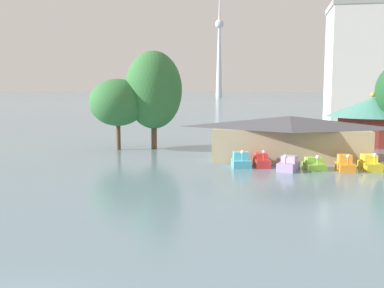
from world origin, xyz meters
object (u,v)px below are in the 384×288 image
green_roof_pavilion (372,117)px  boathouse (289,137)px  pedal_boat_lavender (288,165)px  pedal_boat_orange (345,164)px  pedal_boat_cyan (241,161)px  pedal_boat_yellow (370,164)px  pedal_boat_red (261,161)px  shoreline_tree_tall_left (118,102)px  shoreline_tree_mid (154,90)px  pedal_boat_lime (314,165)px  distant_broadcast_tower (219,37)px

green_roof_pavilion → boathouse: bearing=-127.1°
pedal_boat_lavender → green_roof_pavilion: size_ratio=0.25×
pedal_boat_orange → pedal_boat_cyan: bearing=-92.8°
pedal_boat_lavender → pedal_boat_yellow: pedal_boat_yellow is taller
pedal_boat_lavender → pedal_boat_red: bearing=-106.4°
shoreline_tree_tall_left → shoreline_tree_mid: 4.59m
green_roof_pavilion → pedal_boat_cyan: bearing=-128.4°
pedal_boat_lime → pedal_boat_orange: 2.78m
boathouse → pedal_boat_lime: bearing=-69.1°
boathouse → green_roof_pavilion: green_roof_pavilion is taller
pedal_boat_yellow → shoreline_tree_mid: 26.41m
pedal_boat_yellow → distant_broadcast_tower: (-53.50, 345.61, 49.41)m
pedal_boat_orange → shoreline_tree_tall_left: (-25.10, 9.71, 5.21)m
pedal_boat_orange → pedal_boat_yellow: (2.28, 0.55, 0.01)m
pedal_boat_red → boathouse: size_ratio=0.17×
shoreline_tree_mid → distant_broadcast_tower: bearing=95.2°
pedal_boat_cyan → distant_broadcast_tower: (-41.69, 346.10, 49.40)m
shoreline_tree_mid → distant_broadcast_tower: distant_broadcast_tower is taller
shoreline_tree_mid → boathouse: bearing=-19.9°
pedal_boat_red → pedal_boat_orange: pedal_boat_red is taller
shoreline_tree_tall_left → pedal_boat_lime: bearing=-23.9°
pedal_boat_red → shoreline_tree_mid: size_ratio=0.24×
boathouse → distant_broadcast_tower: size_ratio=0.13×
pedal_boat_red → pedal_boat_lavender: 2.98m
pedal_boat_lavender → pedal_boat_lime: bearing=127.5°
pedal_boat_cyan → pedal_boat_orange: pedal_boat_cyan is taller
pedal_boat_red → boathouse: (2.78, 4.73, 1.88)m
pedal_boat_yellow → distant_broadcast_tower: size_ratio=0.02×
boathouse → green_roof_pavilion: 18.61m
pedal_boat_lime → shoreline_tree_mid: bearing=-134.0°
pedal_boat_red → pedal_boat_lavender: size_ratio=0.99×
pedal_boat_lavender → shoreline_tree_tall_left: 23.29m
pedal_boat_yellow → shoreline_tree_mid: (-23.26, 10.57, 6.69)m
green_roof_pavilion → shoreline_tree_tall_left: (-31.46, -10.36, 2.11)m
pedal_boat_red → green_roof_pavilion: size_ratio=0.25×
pedal_boat_lavender → pedal_boat_yellow: bearing=119.4°
pedal_boat_orange → boathouse: bearing=-139.9°
pedal_boat_red → boathouse: boathouse is taller
green_roof_pavilion → distant_broadcast_tower: size_ratio=0.09×
shoreline_tree_tall_left → distant_broadcast_tower: size_ratio=0.07×
shoreline_tree_mid → shoreline_tree_tall_left: bearing=-161.1°
pedal_boat_cyan → pedal_boat_orange: size_ratio=0.94×
pedal_boat_yellow → pedal_boat_red: bearing=-97.8°
boathouse → pedal_boat_cyan: bearing=-131.9°
pedal_boat_lime → boathouse: boathouse is taller
pedal_boat_lime → pedal_boat_orange: (2.77, 0.21, 0.09)m
pedal_boat_yellow → boathouse: bearing=-131.4°
pedal_boat_yellow → boathouse: (-7.13, 4.72, 1.85)m
boathouse → green_roof_pavilion: size_ratio=1.42×
shoreline_tree_mid → pedal_boat_lime: bearing=-31.9°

